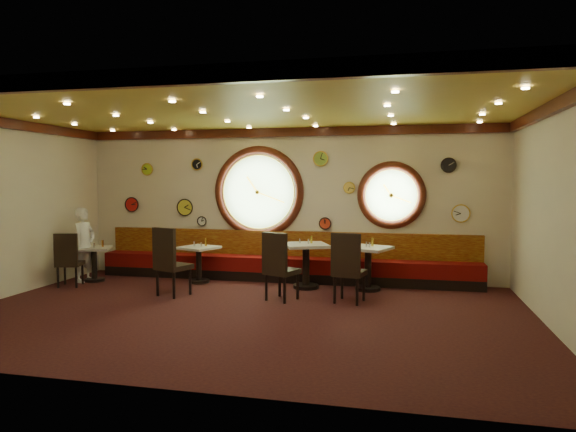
# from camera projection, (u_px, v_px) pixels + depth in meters

# --- Properties ---
(floor) EXTENTS (9.00, 6.00, 0.00)m
(floor) POSITION_uv_depth(u_px,v_px,m) (243.00, 313.00, 8.12)
(floor) COLOR black
(floor) RESTS_ON ground
(ceiling) EXTENTS (9.00, 6.00, 0.02)m
(ceiling) POSITION_uv_depth(u_px,v_px,m) (242.00, 109.00, 7.89)
(ceiling) COLOR gold
(ceiling) RESTS_ON wall_back
(wall_back) EXTENTS (9.00, 0.02, 3.20)m
(wall_back) POSITION_uv_depth(u_px,v_px,m) (286.00, 204.00, 10.92)
(wall_back) COLOR beige
(wall_back) RESTS_ON floor
(wall_front) EXTENTS (9.00, 0.02, 3.20)m
(wall_front) POSITION_uv_depth(u_px,v_px,m) (150.00, 231.00, 5.09)
(wall_front) COLOR beige
(wall_front) RESTS_ON floor
(wall_right) EXTENTS (0.02, 6.00, 3.20)m
(wall_right) POSITION_uv_depth(u_px,v_px,m) (557.00, 217.00, 7.01)
(wall_right) COLOR beige
(wall_right) RESTS_ON floor
(molding_back) EXTENTS (9.00, 0.10, 0.18)m
(molding_back) POSITION_uv_depth(u_px,v_px,m) (285.00, 132.00, 10.77)
(molding_back) COLOR #3D140B
(molding_back) RESTS_ON wall_back
(molding_front) EXTENTS (9.00, 0.10, 0.18)m
(molding_front) POSITION_uv_depth(u_px,v_px,m) (149.00, 78.00, 5.03)
(molding_front) COLOR #3D140B
(molding_front) RESTS_ON wall_back
(molding_right) EXTENTS (0.10, 6.00, 0.18)m
(molding_right) POSITION_uv_depth(u_px,v_px,m) (557.00, 106.00, 6.91)
(molding_right) COLOR #3D140B
(molding_right) RESTS_ON wall_back
(banquette_base) EXTENTS (8.00, 0.55, 0.20)m
(banquette_base) POSITION_uv_depth(u_px,v_px,m) (283.00, 276.00, 10.75)
(banquette_base) COLOR black
(banquette_base) RESTS_ON floor
(banquette_seat) EXTENTS (8.00, 0.55, 0.30)m
(banquette_seat) POSITION_uv_depth(u_px,v_px,m) (283.00, 264.00, 10.74)
(banquette_seat) COLOR #5B0707
(banquette_seat) RESTS_ON banquette_base
(banquette_back) EXTENTS (8.00, 0.10, 0.55)m
(banquette_back) POSITION_uv_depth(u_px,v_px,m) (285.00, 244.00, 10.92)
(banquette_back) COLOR #661408
(banquette_back) RESTS_ON wall_back
(porthole_left_glass) EXTENTS (1.66, 0.02, 1.66)m
(porthole_left_glass) POSITION_uv_depth(u_px,v_px,m) (259.00, 192.00, 11.03)
(porthole_left_glass) COLOR #87B46C
(porthole_left_glass) RESTS_ON wall_back
(porthole_left_frame) EXTENTS (1.98, 0.18, 1.98)m
(porthole_left_frame) POSITION_uv_depth(u_px,v_px,m) (259.00, 192.00, 11.02)
(porthole_left_frame) COLOR #3D140B
(porthole_left_frame) RESTS_ON wall_back
(porthole_left_ring) EXTENTS (1.61, 0.03, 1.61)m
(porthole_left_ring) POSITION_uv_depth(u_px,v_px,m) (258.00, 192.00, 10.99)
(porthole_left_ring) COLOR gold
(porthole_left_ring) RESTS_ON wall_back
(porthole_right_glass) EXTENTS (1.10, 0.02, 1.10)m
(porthole_right_glass) POSITION_uv_depth(u_px,v_px,m) (391.00, 195.00, 10.42)
(porthole_right_glass) COLOR #87B46C
(porthole_right_glass) RESTS_ON wall_back
(porthole_right_frame) EXTENTS (1.38, 0.18, 1.38)m
(porthole_right_frame) POSITION_uv_depth(u_px,v_px,m) (391.00, 195.00, 10.40)
(porthole_right_frame) COLOR #3D140B
(porthole_right_frame) RESTS_ON wall_back
(porthole_right_ring) EXTENTS (1.09, 0.03, 1.09)m
(porthole_right_ring) POSITION_uv_depth(u_px,v_px,m) (391.00, 195.00, 10.37)
(porthole_right_ring) COLOR gold
(porthole_right_ring) RESTS_ON wall_back
(wall_clock_0) EXTENTS (0.20, 0.03, 0.20)m
(wall_clock_0) POSITION_uv_depth(u_px,v_px,m) (202.00, 221.00, 11.33)
(wall_clock_0) COLOR white
(wall_clock_0) RESTS_ON wall_back
(wall_clock_1) EXTENTS (0.32, 0.03, 0.32)m
(wall_clock_1) POSITION_uv_depth(u_px,v_px,m) (132.00, 205.00, 11.68)
(wall_clock_1) COLOR red
(wall_clock_1) RESTS_ON wall_back
(wall_clock_2) EXTENTS (0.34, 0.03, 0.34)m
(wall_clock_2) POSITION_uv_depth(u_px,v_px,m) (461.00, 213.00, 10.11)
(wall_clock_2) COLOR white
(wall_clock_2) RESTS_ON wall_back
(wall_clock_3) EXTENTS (0.28, 0.03, 0.28)m
(wall_clock_3) POSITION_uv_depth(u_px,v_px,m) (449.00, 165.00, 10.10)
(wall_clock_3) COLOR black
(wall_clock_3) RESTS_ON wall_back
(wall_clock_4) EXTENTS (0.36, 0.03, 0.36)m
(wall_clock_4) POSITION_uv_depth(u_px,v_px,m) (185.00, 207.00, 11.40)
(wall_clock_4) COLOR gold
(wall_clock_4) RESTS_ON wall_back
(wall_clock_5) EXTENTS (0.24, 0.03, 0.24)m
(wall_clock_5) POSITION_uv_depth(u_px,v_px,m) (325.00, 224.00, 10.72)
(wall_clock_5) COLOR red
(wall_clock_5) RESTS_ON wall_back
(wall_clock_6) EXTENTS (0.24, 0.03, 0.24)m
(wall_clock_6) POSITION_uv_depth(u_px,v_px,m) (197.00, 164.00, 11.27)
(wall_clock_6) COLOR black
(wall_clock_6) RESTS_ON wall_back
(wall_clock_7) EXTENTS (0.26, 0.03, 0.26)m
(wall_clock_7) POSITION_uv_depth(u_px,v_px,m) (147.00, 169.00, 11.54)
(wall_clock_7) COLOR #AFD62A
(wall_clock_7) RESTS_ON wall_back
(wall_clock_8) EXTENTS (0.22, 0.03, 0.22)m
(wall_clock_8) POSITION_uv_depth(u_px,v_px,m) (349.00, 188.00, 10.56)
(wall_clock_8) COLOR #E8C34D
(wall_clock_8) RESTS_ON wall_back
(wall_clock_9) EXTENTS (0.30, 0.03, 0.30)m
(wall_clock_9) POSITION_uv_depth(u_px,v_px,m) (321.00, 159.00, 10.65)
(wall_clock_9) COLOR #8BB639
(wall_clock_9) RESTS_ON wall_back
(table_a) EXTENTS (0.84, 0.84, 0.71)m
(table_a) POSITION_uv_depth(u_px,v_px,m) (94.00, 260.00, 10.68)
(table_a) COLOR black
(table_a) RESTS_ON floor
(table_b) EXTENTS (0.88, 0.88, 0.75)m
(table_b) POSITION_uv_depth(u_px,v_px,m) (199.00, 260.00, 10.53)
(table_b) COLOR black
(table_b) RESTS_ON floor
(table_c) EXTENTS (1.04, 1.04, 0.87)m
(table_c) POSITION_uv_depth(u_px,v_px,m) (306.00, 260.00, 9.98)
(table_c) COLOR black
(table_c) RESTS_ON floor
(table_d) EXTENTS (0.99, 0.99, 0.84)m
(table_d) POSITION_uv_depth(u_px,v_px,m) (368.00, 263.00, 9.79)
(table_d) COLOR black
(table_d) RESTS_ON floor
(chair_a) EXTENTS (0.55, 0.55, 0.66)m
(chair_a) POSITION_uv_depth(u_px,v_px,m) (68.00, 256.00, 10.07)
(chair_a) COLOR black
(chair_a) RESTS_ON floor
(chair_b) EXTENTS (0.67, 0.67, 0.78)m
(chair_b) POSITION_uv_depth(u_px,v_px,m) (169.00, 257.00, 9.25)
(chair_b) COLOR black
(chair_b) RESTS_ON floor
(chair_c) EXTENTS (0.66, 0.66, 0.75)m
(chair_c) POSITION_uv_depth(u_px,v_px,m) (278.00, 262.00, 8.90)
(chair_c) COLOR black
(chair_c) RESTS_ON floor
(chair_d) EXTENTS (0.60, 0.60, 0.75)m
(chair_d) POSITION_uv_depth(u_px,v_px,m) (348.00, 263.00, 8.72)
(chair_d) COLOR black
(chair_d) RESTS_ON floor
(condiment_a_salt) EXTENTS (0.03, 0.03, 0.10)m
(condiment_a_salt) POSITION_uv_depth(u_px,v_px,m) (90.00, 245.00, 10.74)
(condiment_a_salt) COLOR silver
(condiment_a_salt) RESTS_ON table_a
(condiment_b_salt) EXTENTS (0.04, 0.04, 0.10)m
(condiment_b_salt) POSITION_uv_depth(u_px,v_px,m) (194.00, 244.00, 10.56)
(condiment_b_salt) COLOR silver
(condiment_b_salt) RESTS_ON table_b
(condiment_c_salt) EXTENTS (0.03, 0.03, 0.09)m
(condiment_c_salt) POSITION_uv_depth(u_px,v_px,m) (300.00, 241.00, 10.07)
(condiment_c_salt) COLOR silver
(condiment_c_salt) RESTS_ON table_c
(condiment_d_salt) EXTENTS (0.03, 0.03, 0.09)m
(condiment_d_salt) POSITION_uv_depth(u_px,v_px,m) (366.00, 244.00, 9.77)
(condiment_d_salt) COLOR #BDBCC1
(condiment_d_salt) RESTS_ON table_d
(condiment_a_pepper) EXTENTS (0.03, 0.03, 0.09)m
(condiment_a_pepper) POSITION_uv_depth(u_px,v_px,m) (94.00, 245.00, 10.63)
(condiment_a_pepper) COLOR silver
(condiment_a_pepper) RESTS_ON table_a
(condiment_b_pepper) EXTENTS (0.03, 0.03, 0.09)m
(condiment_b_pepper) POSITION_uv_depth(u_px,v_px,m) (201.00, 245.00, 10.46)
(condiment_b_pepper) COLOR silver
(condiment_b_pepper) RESTS_ON table_b
(condiment_c_pepper) EXTENTS (0.03, 0.03, 0.10)m
(condiment_c_pepper) POSITION_uv_depth(u_px,v_px,m) (309.00, 241.00, 9.95)
(condiment_c_pepper) COLOR silver
(condiment_c_pepper) RESTS_ON table_c
(condiment_d_pepper) EXTENTS (0.03, 0.03, 0.10)m
(condiment_d_pepper) POSITION_uv_depth(u_px,v_px,m) (369.00, 245.00, 9.67)
(condiment_d_pepper) COLOR silver
(condiment_d_pepper) RESTS_ON table_d
(condiment_a_bottle) EXTENTS (0.04, 0.04, 0.14)m
(condiment_a_bottle) POSITION_uv_depth(u_px,v_px,m) (103.00, 243.00, 10.75)
(condiment_a_bottle) COLOR orange
(condiment_a_bottle) RESTS_ON table_a
(condiment_b_bottle) EXTENTS (0.05, 0.05, 0.16)m
(condiment_b_bottle) POSITION_uv_depth(u_px,v_px,m) (206.00, 242.00, 10.57)
(condiment_b_bottle) COLOR gold
(condiment_b_bottle) RESTS_ON table_b
(condiment_c_bottle) EXTENTS (0.05, 0.05, 0.15)m
(condiment_c_bottle) POSITION_uv_depth(u_px,v_px,m) (311.00, 240.00, 10.03)
(condiment_c_bottle) COLOR yellow
(condiment_c_bottle) RESTS_ON table_c
(condiment_d_bottle) EXTENTS (0.05, 0.05, 0.16)m
(condiment_d_bottle) POSITION_uv_depth(u_px,v_px,m) (372.00, 242.00, 9.84)
(condiment_d_bottle) COLOR gold
(condiment_d_bottle) RESTS_ON table_d
(waiter) EXTENTS (0.41, 0.59, 1.54)m
(waiter) POSITION_uv_depth(u_px,v_px,m) (85.00, 245.00, 10.63)
(waiter) COLOR white
(waiter) RESTS_ON floor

